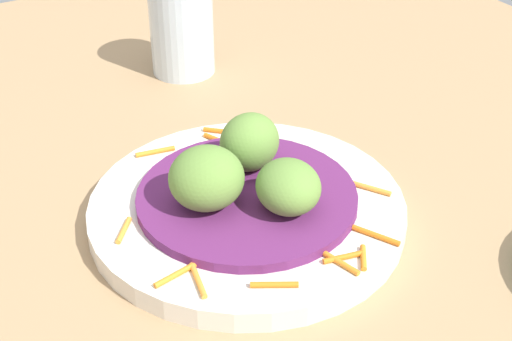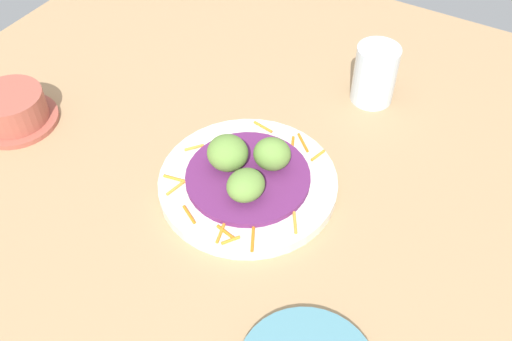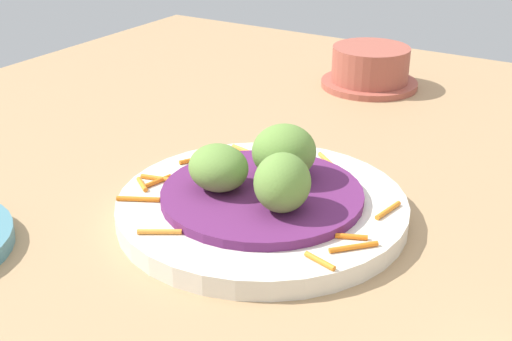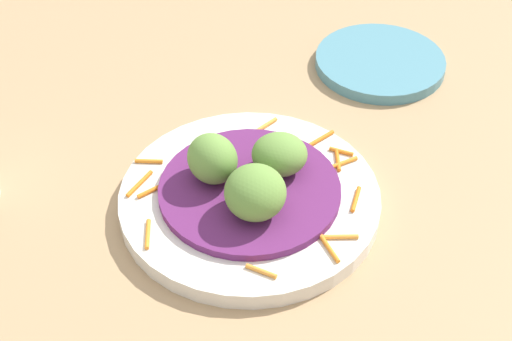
# 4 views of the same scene
# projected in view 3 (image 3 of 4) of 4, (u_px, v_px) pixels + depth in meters

# --- Properties ---
(table_surface) EXTENTS (1.10, 1.10, 0.02)m
(table_surface) POSITION_uv_depth(u_px,v_px,m) (292.00, 215.00, 0.60)
(table_surface) COLOR tan
(table_surface) RESTS_ON ground
(main_plate) EXTENTS (0.24, 0.24, 0.02)m
(main_plate) POSITION_uv_depth(u_px,v_px,m) (262.00, 208.00, 0.57)
(main_plate) COLOR silver
(main_plate) RESTS_ON table_surface
(cabbage_bed) EXTENTS (0.17, 0.17, 0.01)m
(cabbage_bed) POSITION_uv_depth(u_px,v_px,m) (262.00, 194.00, 0.57)
(cabbage_bed) COLOR #60235B
(cabbage_bed) RESTS_ON main_plate
(carrot_garnish) EXTENTS (0.21, 0.22, 0.00)m
(carrot_garnish) POSITION_uv_depth(u_px,v_px,m) (243.00, 192.00, 0.58)
(carrot_garnish) COLOR orange
(carrot_garnish) RESTS_ON main_plate
(guac_scoop_left) EXTENTS (0.06, 0.06, 0.04)m
(guac_scoop_left) POSITION_uv_depth(u_px,v_px,m) (218.00, 168.00, 0.56)
(guac_scoop_left) COLOR olive
(guac_scoop_left) RESTS_ON cabbage_bed
(guac_scoop_center) EXTENTS (0.06, 0.06, 0.05)m
(guac_scoop_center) POSITION_uv_depth(u_px,v_px,m) (282.00, 183.00, 0.53)
(guac_scoop_center) COLOR olive
(guac_scoop_center) RESTS_ON cabbage_bed
(guac_scoop_right) EXTENTS (0.06, 0.06, 0.05)m
(guac_scoop_right) POSITION_uv_depth(u_px,v_px,m) (286.00, 150.00, 0.58)
(guac_scoop_right) COLOR olive
(guac_scoop_right) RESTS_ON cabbage_bed
(terracotta_bowl) EXTENTS (0.12, 0.12, 0.05)m
(terracotta_bowl) POSITION_uv_depth(u_px,v_px,m) (370.00, 68.00, 0.88)
(terracotta_bowl) COLOR #A85142
(terracotta_bowl) RESTS_ON table_surface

